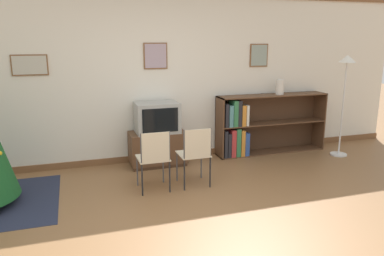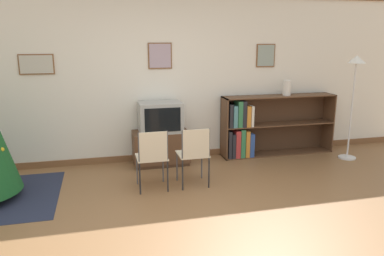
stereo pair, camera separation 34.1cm
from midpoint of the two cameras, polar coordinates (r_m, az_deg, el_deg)
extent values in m
plane|color=brown|center=(4.09, -0.79, -15.09)|extent=(24.00, 24.00, 0.00)
cube|color=silver|center=(6.03, -7.85, 7.59)|extent=(9.14, 0.08, 2.70)
cube|color=brown|center=(6.25, -7.38, -4.40)|extent=(9.14, 0.03, 0.10)
cube|color=brown|center=(5.91, -25.05, 8.68)|extent=(0.49, 0.02, 0.30)
cube|color=#BCB7A8|center=(5.90, -25.07, 8.67)|extent=(0.46, 0.01, 0.26)
cube|color=brown|center=(5.97, -7.24, 10.84)|extent=(0.37, 0.02, 0.40)
cube|color=#A893A3|center=(5.96, -7.22, 10.84)|extent=(0.34, 0.01, 0.37)
cube|color=brown|center=(6.55, 8.66, 10.90)|extent=(0.33, 0.02, 0.38)
cube|color=gray|center=(6.54, 8.71, 10.89)|extent=(0.30, 0.01, 0.35)
sphere|color=gold|center=(4.97, -29.02, -3.41)|extent=(0.05, 0.05, 0.05)
cube|color=#412A1A|center=(6.02, -6.83, -5.33)|extent=(0.84, 0.45, 0.05)
cube|color=brown|center=(5.94, -6.90, -2.90)|extent=(0.87, 0.47, 0.48)
cube|color=#9E9E99|center=(5.83, -7.03, 1.59)|extent=(0.66, 0.45, 0.47)
cube|color=black|center=(5.60, -6.58, 1.13)|extent=(0.54, 0.01, 0.36)
cube|color=beige|center=(4.96, -7.97, -4.56)|extent=(0.40, 0.40, 0.02)
cube|color=beige|center=(4.72, -7.64, -2.97)|extent=(0.35, 0.02, 0.38)
cylinder|color=#4C4C51|center=(5.17, -10.22, -6.45)|extent=(0.02, 0.02, 0.42)
cylinder|color=#4C4C51|center=(5.22, -6.29, -6.10)|extent=(0.02, 0.02, 0.42)
cylinder|color=#4C4C51|center=(4.84, -9.63, -7.85)|extent=(0.02, 0.02, 0.42)
cylinder|color=#4C4C51|center=(4.89, -5.42, -7.45)|extent=(0.02, 0.02, 0.42)
cylinder|color=#4C4C51|center=(4.77, -9.72, -5.64)|extent=(0.02, 0.02, 0.82)
cylinder|color=#4C4C51|center=(4.83, -5.47, -5.26)|extent=(0.02, 0.02, 0.82)
cube|color=beige|center=(5.07, -1.74, -4.00)|extent=(0.40, 0.40, 0.02)
cube|color=beige|center=(4.84, -1.12, -2.42)|extent=(0.35, 0.02, 0.38)
cylinder|color=#4C4C51|center=(5.26, -4.17, -5.90)|extent=(0.02, 0.02, 0.42)
cylinder|color=#4C4C51|center=(5.36, -0.41, -5.52)|extent=(0.02, 0.02, 0.42)
cylinder|color=#4C4C51|center=(4.94, -3.16, -7.22)|extent=(0.02, 0.02, 0.42)
cylinder|color=#4C4C51|center=(5.03, 0.83, -6.79)|extent=(0.02, 0.02, 0.42)
cylinder|color=#4C4C51|center=(4.87, -3.19, -5.05)|extent=(0.02, 0.02, 0.82)
cylinder|color=#4C4C51|center=(4.97, 0.84, -4.65)|extent=(0.02, 0.02, 0.82)
cube|color=brown|center=(6.23, 2.66, 0.04)|extent=(0.02, 0.36, 1.02)
cube|color=brown|center=(7.14, 17.49, 1.16)|extent=(0.02, 0.36, 1.02)
cube|color=brown|center=(6.54, 10.77, 4.93)|extent=(1.97, 0.36, 0.02)
cube|color=brown|center=(6.75, 10.40, -3.50)|extent=(1.97, 0.36, 0.02)
cube|color=brown|center=(6.62, 10.59, 0.82)|extent=(1.93, 0.36, 0.02)
cube|color=#492F1E|center=(6.78, 9.89, 0.96)|extent=(1.97, 0.01, 1.02)
cube|color=#232328|center=(6.27, 3.30, -2.36)|extent=(0.06, 0.25, 0.46)
cube|color=#232328|center=(6.30, 3.86, -2.54)|extent=(0.06, 0.25, 0.40)
cube|color=#B73333|center=(6.34, 4.42, -2.19)|extent=(0.08, 0.29, 0.46)
cube|color=#337547|center=(6.36, 5.15, -2.06)|extent=(0.08, 0.28, 0.48)
cube|color=orange|center=(6.41, 5.81, -2.13)|extent=(0.07, 0.29, 0.44)
cube|color=#2D4C93|center=(6.44, 6.44, -2.28)|extent=(0.08, 0.29, 0.39)
cube|color=#232328|center=(6.16, 3.41, 1.99)|extent=(0.06, 0.25, 0.38)
cube|color=teal|center=(6.17, 4.11, 1.87)|extent=(0.07, 0.21, 0.36)
cube|color=#337547|center=(6.21, 4.75, 2.28)|extent=(0.07, 0.25, 0.43)
cube|color=#232328|center=(6.23, 5.43, 2.28)|extent=(0.07, 0.22, 0.43)
cube|color=orange|center=(6.27, 6.04, 1.95)|extent=(0.07, 0.22, 0.35)
cube|color=silver|center=(6.32, 6.46, 2.04)|extent=(0.04, 0.29, 0.34)
cylinder|color=silver|center=(6.57, 11.81, 6.09)|extent=(0.13, 0.13, 0.25)
torus|color=silver|center=(6.55, 11.86, 7.17)|extent=(0.12, 0.12, 0.02)
cylinder|color=silver|center=(6.87, 20.10, -3.79)|extent=(0.28, 0.28, 0.03)
cylinder|color=silver|center=(6.69, 20.64, 2.68)|extent=(0.03, 0.03, 1.55)
cone|color=white|center=(6.60, 21.24, 9.82)|extent=(0.28, 0.28, 0.12)
camera|label=1|loc=(0.17, -91.91, -0.46)|focal=35.00mm
camera|label=2|loc=(0.17, 88.09, 0.46)|focal=35.00mm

